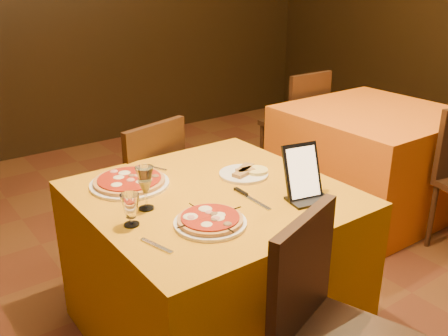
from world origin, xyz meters
TOP-DOWN VIEW (x-y plane):
  - wall_back at (0.00, 3.50)m, footprint 6.00×0.01m
  - main_table at (-0.31, 0.41)m, footprint 1.10×1.10m
  - side_table at (1.41, 0.86)m, footprint 1.10×1.10m
  - chair_main_far at (-0.31, 1.20)m, footprint 0.46×0.46m
  - chair_side_far at (1.41, 1.69)m, footprint 0.46×0.46m
  - pizza_near at (-0.49, 0.17)m, footprint 0.29×0.29m
  - pizza_far at (-0.57, 0.70)m, footprint 0.36×0.36m
  - cutlet_dish at (-0.08, 0.48)m, footprint 0.24×0.24m
  - wine_glass at (-0.62, 0.44)m, footprint 0.10×0.10m
  - water_glass at (-0.74, 0.35)m, footprint 0.06×0.06m
  - tablet at (-0.03, 0.14)m, footprint 0.18×0.13m
  - knife at (-0.22, 0.24)m, footprint 0.03×0.24m
  - fork_near at (-0.74, 0.15)m, footprint 0.06×0.16m
  - fork_far at (-0.38, 0.82)m, footprint 0.07×0.14m

SIDE VIEW (x-z plane):
  - main_table at x=-0.31m, z-range 0.00..0.75m
  - side_table at x=1.41m, z-range 0.00..0.75m
  - chair_main_far at x=-0.31m, z-range 0.00..0.91m
  - chair_side_far at x=1.41m, z-range 0.00..0.91m
  - knife at x=-0.22m, z-range 0.75..0.76m
  - fork_near at x=-0.74m, z-range 0.75..0.76m
  - fork_far at x=-0.38m, z-range 0.75..0.76m
  - cutlet_dish at x=-0.08m, z-range 0.75..0.78m
  - pizza_near at x=-0.49m, z-range 0.75..0.78m
  - pizza_far at x=-0.57m, z-range 0.75..0.78m
  - water_glass at x=-0.74m, z-range 0.75..0.88m
  - wine_glass at x=-0.62m, z-range 0.75..0.94m
  - tablet at x=-0.03m, z-range 0.75..0.99m
  - wall_back at x=0.00m, z-range 0.00..2.80m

